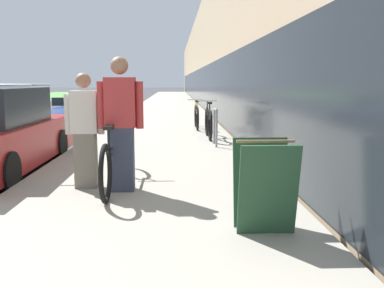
% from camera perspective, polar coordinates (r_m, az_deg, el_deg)
% --- Properties ---
extents(sidewalk_slab, '(3.77, 70.00, 0.13)m').
position_cam_1_polar(sidewalk_slab, '(25.78, -3.19, 4.96)').
color(sidewalk_slab, gray).
rests_on(sidewalk_slab, ground).
extents(storefront_facade, '(10.01, 70.00, 6.10)m').
position_cam_1_polar(storefront_facade, '(34.39, 8.79, 10.69)').
color(storefront_facade, tan).
rests_on(storefront_facade, ground).
extents(tandem_bicycle, '(0.52, 2.61, 0.91)m').
position_cam_1_polar(tandem_bicycle, '(6.11, -10.10, -1.80)').
color(tandem_bicycle, black).
rests_on(tandem_bicycle, sidewalk_slab).
extents(person_rider, '(0.60, 0.24, 1.77)m').
position_cam_1_polar(person_rider, '(5.71, -9.48, 2.59)').
color(person_rider, '#33384C').
rests_on(person_rider, sidewalk_slab).
extents(person_bystander, '(0.53, 0.21, 1.56)m').
position_cam_1_polar(person_bystander, '(6.00, -14.09, 1.73)').
color(person_bystander, '#756B5B').
rests_on(person_bystander, sidewalk_slab).
extents(bike_rack_hoop, '(0.05, 0.60, 0.84)m').
position_cam_1_polar(bike_rack_hoop, '(9.74, 3.13, 2.81)').
color(bike_rack_hoop, gray).
rests_on(bike_rack_hoop, sidewalk_slab).
extents(cruiser_bike_nearest, '(0.52, 1.81, 0.96)m').
position_cam_1_polar(cruiser_bike_nearest, '(11.02, 2.22, 2.87)').
color(cruiser_bike_nearest, black).
rests_on(cruiser_bike_nearest, sidewalk_slab).
extents(cruiser_bike_middle, '(0.52, 1.76, 0.89)m').
position_cam_1_polar(cruiser_bike_middle, '(13.24, 0.61, 3.70)').
color(cruiser_bike_middle, black).
rests_on(cruiser_bike_middle, sidewalk_slab).
extents(sandwich_board_sign, '(0.56, 0.56, 0.90)m').
position_cam_1_polar(sandwich_board_sign, '(4.23, 9.65, -5.45)').
color(sandwich_board_sign, '#23472D').
rests_on(sandwich_board_sign, sidewalk_slab).
extents(vintage_roadster_curbside, '(1.72, 4.33, 1.08)m').
position_cam_1_polar(vintage_roadster_curbside, '(13.58, -16.42, 3.33)').
color(vintage_roadster_curbside, navy).
rests_on(vintage_roadster_curbside, ground).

